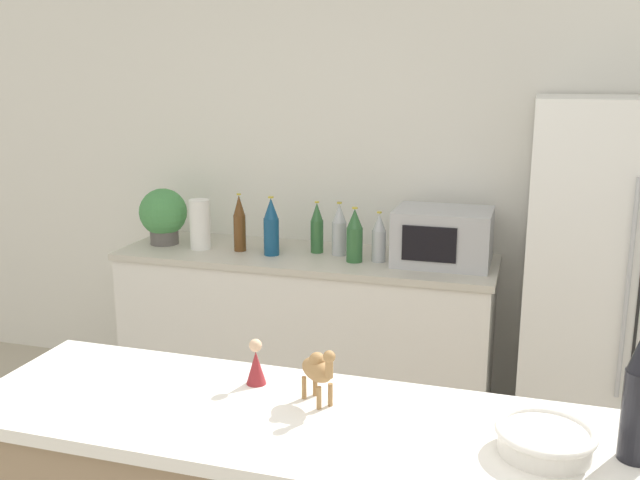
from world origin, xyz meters
name	(u,v)px	position (x,y,z in m)	size (l,w,h in m)	color
wall_back	(412,177)	(0.00, 2.73, 1.27)	(8.00, 0.06, 2.55)	white
back_counter	(306,331)	(-0.51, 2.40, 0.44)	(2.02, 0.63, 0.89)	white
refrigerator	(628,287)	(1.09, 2.33, 0.87)	(0.94, 0.72, 1.73)	white
potted_plant	(163,215)	(-1.34, 2.38, 1.06)	(0.27, 0.27, 0.32)	#595451
paper_towel_roll	(200,224)	(-1.09, 2.34, 1.02)	(0.11, 0.11, 0.27)	white
microwave	(443,237)	(0.22, 2.42, 1.03)	(0.48, 0.37, 0.28)	#B2B5BA
back_bottle_0	(355,236)	(-0.22, 2.32, 1.02)	(0.08, 0.08, 0.28)	#2D6033
back_bottle_1	(379,238)	(-0.10, 2.36, 1.01)	(0.07, 0.07, 0.26)	#B2B7BC
back_bottle_2	(240,224)	(-0.87, 2.36, 1.04)	(0.07, 0.07, 0.32)	brown
back_bottle_3	(271,227)	(-0.67, 2.33, 1.04)	(0.08, 0.08, 0.32)	navy
back_bottle_4	(339,230)	(-0.33, 2.43, 1.02)	(0.08, 0.08, 0.29)	#B2B7BC
back_bottle_5	(317,228)	(-0.46, 2.45, 1.02)	(0.07, 0.07, 0.28)	#2D6033
back_bottle_6	(272,230)	(-0.71, 2.43, 1.00)	(0.08, 0.08, 0.24)	#2D6033
fruit_bowl	(545,439)	(0.71, 0.42, 1.04)	(0.23, 0.23, 0.06)	white
camel_figurine	(318,369)	(0.15, 0.51, 1.10)	(0.12, 0.12, 0.16)	olive
wise_man_figurine_blue	(256,365)	(-0.05, 0.57, 1.07)	(0.06, 0.06, 0.13)	maroon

